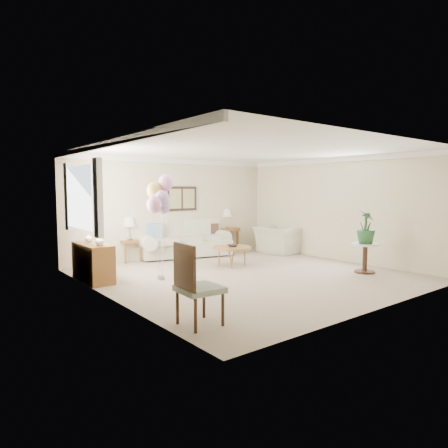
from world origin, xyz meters
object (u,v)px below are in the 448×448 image
coffee_table (232,248)px  balloon_cluster (160,197)px  armchair (278,240)px  accent_chair (195,283)px  sofa (184,242)px

coffee_table → balloon_cluster: 2.37m
armchair → accent_chair: (-5.27, -3.63, 0.20)m
sofa → balloon_cluster: 3.09m
accent_chair → balloon_cluster: balloon_cluster is taller
sofa → coffee_table: bearing=-85.4°
coffee_table → accent_chair: size_ratio=0.82×
coffee_table → armchair: bearing=17.5°
sofa → armchair: (2.44, -1.15, -0.01)m
armchair → balloon_cluster: 4.59m
sofa → coffee_table: size_ratio=3.15×
sofa → accent_chair: accent_chair is taller
sofa → accent_chair: (-2.84, -4.77, 0.19)m
coffee_table → sofa: bearing=94.6°
sofa → balloon_cluster: balloon_cluster is taller
sofa → coffee_table: 1.87m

